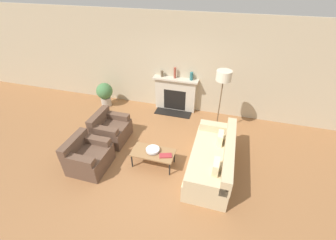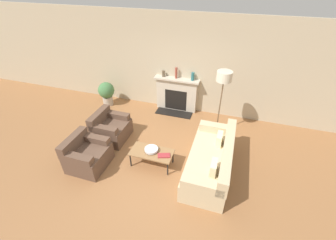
{
  "view_description": "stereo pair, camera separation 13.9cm",
  "coord_description": "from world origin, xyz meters",
  "views": [
    {
      "loc": [
        1.37,
        -3.61,
        3.85
      ],
      "look_at": [
        0.02,
        1.14,
        0.45
      ],
      "focal_mm": 24.0,
      "sensor_mm": 36.0,
      "label": 1
    },
    {
      "loc": [
        1.51,
        -3.57,
        3.85
      ],
      "look_at": [
        0.02,
        1.14,
        0.45
      ],
      "focal_mm": 24.0,
      "sensor_mm": 36.0,
      "label": 2
    }
  ],
  "objects": [
    {
      "name": "ground_plane",
      "position": [
        0.0,
        0.0,
        0.0
      ],
      "size": [
        18.0,
        18.0,
        0.0
      ],
      "primitive_type": "plane",
      "color": "#99663D"
    },
    {
      "name": "wall_back",
      "position": [
        0.0,
        2.6,
        1.45
      ],
      "size": [
        18.0,
        0.06,
        2.9
      ],
      "color": "#BCAD8E",
      "rests_on": "ground_plane"
    },
    {
      "name": "fireplace",
      "position": [
        -0.12,
        2.45,
        0.52
      ],
      "size": [
        1.38,
        0.59,
        1.07
      ],
      "color": "beige",
      "rests_on": "ground_plane"
    },
    {
      "name": "couch",
      "position": [
        1.35,
        0.12,
        0.31
      ],
      "size": [
        0.89,
        2.06,
        0.81
      ],
      "rotation": [
        0.0,
        0.0,
        -1.57
      ],
      "color": "#CCB78E",
      "rests_on": "ground_plane"
    },
    {
      "name": "armchair_near",
      "position": [
        -1.38,
        -0.55,
        0.3
      ],
      "size": [
        0.81,
        0.85,
        0.75
      ],
      "rotation": [
        0.0,
        0.0,
        1.57
      ],
      "color": "brown",
      "rests_on": "ground_plane"
    },
    {
      "name": "armchair_far",
      "position": [
        -1.38,
        0.5,
        0.3
      ],
      "size": [
        0.81,
        0.85,
        0.75
      ],
      "rotation": [
        0.0,
        0.0,
        1.57
      ],
      "color": "brown",
      "rests_on": "ground_plane"
    },
    {
      "name": "coffee_table",
      "position": [
        0.02,
        -0.09,
        0.35
      ],
      "size": [
        0.97,
        0.49,
        0.38
      ],
      "color": "olive",
      "rests_on": "ground_plane"
    },
    {
      "name": "bowl",
      "position": [
        -0.0,
        -0.06,
        0.43
      ],
      "size": [
        0.31,
        0.31,
        0.07
      ],
      "color": "silver",
      "rests_on": "coffee_table"
    },
    {
      "name": "book",
      "position": [
        0.32,
        -0.13,
        0.39
      ],
      "size": [
        0.31,
        0.23,
        0.02
      ],
      "rotation": [
        0.0,
        0.0,
        0.34
      ],
      "color": "#9E2D33",
      "rests_on": "coffee_table"
    },
    {
      "name": "floor_lamp",
      "position": [
        1.28,
        1.59,
        1.48
      ],
      "size": [
        0.38,
        0.38,
        1.8
      ],
      "color": "brown",
      "rests_on": "ground_plane"
    },
    {
      "name": "mantel_vase_left",
      "position": [
        -0.55,
        2.47,
        1.16
      ],
      "size": [
        0.09,
        0.09,
        0.19
      ],
      "color": "brown",
      "rests_on": "fireplace"
    },
    {
      "name": "mantel_vase_center_left",
      "position": [
        -0.15,
        2.47,
        1.24
      ],
      "size": [
        0.07,
        0.07,
        0.33
      ],
      "color": "brown",
      "rests_on": "fireplace"
    },
    {
      "name": "mantel_vase_center_right",
      "position": [
        0.35,
        2.47,
        1.19
      ],
      "size": [
        0.09,
        0.09,
        0.24
      ],
      "color": "#28666B",
      "rests_on": "fireplace"
    },
    {
      "name": "potted_plant",
      "position": [
        -2.38,
        2.05,
        0.46
      ],
      "size": [
        0.52,
        0.52,
        0.79
      ],
      "color": "#B2A899",
      "rests_on": "ground_plane"
    }
  ]
}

